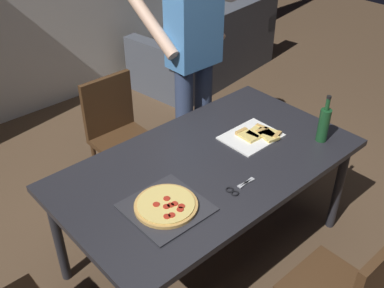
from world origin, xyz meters
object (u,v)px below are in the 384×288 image
pepperoni_pizza_on_tray (166,206)px  chair_far_side (118,129)px  couch (209,51)px  dining_table (209,170)px  person_serving_pizza (193,57)px  wine_bottle (324,124)px  kitchen_scissors (237,188)px

pepperoni_pizza_on_tray → chair_far_side: bearing=68.7°
chair_far_side → couch: (1.91, 0.99, -0.21)m
couch → dining_table: bearing=-133.8°
person_serving_pizza → chair_far_side: bearing=158.8°
wine_bottle → kitchen_scissors: wine_bottle is taller
kitchen_scissors → dining_table: bearing=78.3°
pepperoni_pizza_on_tray → wine_bottle: bearing=-8.2°
chair_far_side → pepperoni_pizza_on_tray: chair_far_side is taller
chair_far_side → couch: chair_far_side is taller
couch → person_serving_pizza: size_ratio=1.03×
person_serving_pizza → kitchen_scissors: size_ratio=9.09×
pepperoni_pizza_on_tray → kitchen_scissors: size_ratio=2.04×
couch → kitchen_scissors: size_ratio=9.37×
couch → wine_bottle: (-1.22, -2.30, 0.57)m
dining_table → chair_far_side: bearing=90.0°
pepperoni_pizza_on_tray → wine_bottle: 1.15m
wine_bottle → pepperoni_pizza_on_tray: bearing=171.8°
chair_far_side → wine_bottle: bearing=-62.2°
chair_far_side → couch: size_ratio=0.50×
person_serving_pizza → wine_bottle: (0.12, -1.09, -0.13)m
dining_table → couch: couch is taller
dining_table → wine_bottle: wine_bottle is taller
dining_table → chair_far_side: 1.01m
chair_far_side → kitchen_scissors: size_ratio=4.68×
dining_table → couch: size_ratio=1.01×
dining_table → pepperoni_pizza_on_tray: (-0.45, -0.15, 0.08)m
person_serving_pizza → wine_bottle: person_serving_pizza is taller
dining_table → couch: 2.78m
dining_table → couch: bearing=46.2°
couch → kitchen_scissors: 3.04m
pepperoni_pizza_on_tray → person_serving_pizza: bearing=42.3°
dining_table → pepperoni_pizza_on_tray: 0.48m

